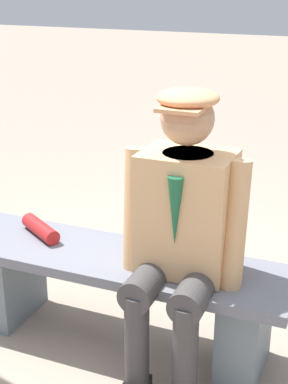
% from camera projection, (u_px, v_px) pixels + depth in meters
% --- Properties ---
extents(ground_plane, '(30.00, 30.00, 0.00)m').
position_uv_depth(ground_plane, '(120.00, 340.00, 2.96)').
color(ground_plane, gray).
extents(bench, '(1.69, 0.46, 0.48)m').
position_uv_depth(bench, '(119.00, 287.00, 2.85)').
color(bench, slate).
rests_on(bench, ground).
extents(seated_man, '(0.57, 0.63, 1.32)m').
position_uv_depth(seated_man, '(181.00, 224.00, 2.52)').
color(seated_man, tan).
rests_on(seated_man, ground).
extents(rolled_magazine, '(0.28, 0.22, 0.08)m').
position_uv_depth(rolled_magazine, '(41.00, 229.00, 2.99)').
color(rolled_magazine, '#B21E1E').
rests_on(rolled_magazine, bench).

